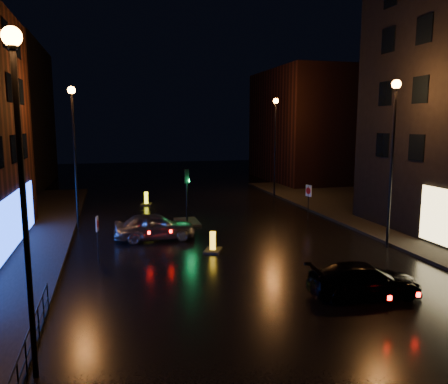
{
  "coord_description": "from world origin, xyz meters",
  "views": [
    {
      "loc": [
        -5.8,
        -12.9,
        6.23
      ],
      "look_at": [
        -0.24,
        8.4,
        2.8
      ],
      "focal_mm": 35.0,
      "sensor_mm": 36.0,
      "label": 1
    }
  ],
  "objects_px": {
    "bollard_far": "(146,202)",
    "road_sign_left": "(97,228)",
    "dark_sedan": "(365,280)",
    "bollard_near": "(213,247)",
    "traffic_signal": "(187,215)",
    "silver_hatchback": "(155,226)",
    "road_sign_right": "(309,194)"
  },
  "relations": [
    {
      "from": "dark_sedan",
      "to": "bollard_far",
      "type": "xyz_separation_m",
      "value": [
        -6.22,
        20.5,
        -0.38
      ]
    },
    {
      "from": "bollard_far",
      "to": "road_sign_left",
      "type": "bearing_deg",
      "value": -89.49
    },
    {
      "from": "traffic_signal",
      "to": "dark_sedan",
      "type": "bearing_deg",
      "value": -72.61
    },
    {
      "from": "bollard_near",
      "to": "dark_sedan",
      "type": "bearing_deg",
      "value": -34.59
    },
    {
      "from": "silver_hatchback",
      "to": "bollard_near",
      "type": "bearing_deg",
      "value": -139.16
    },
    {
      "from": "bollard_far",
      "to": "dark_sedan",
      "type": "bearing_deg",
      "value": -59.01
    },
    {
      "from": "dark_sedan",
      "to": "bollard_far",
      "type": "height_order",
      "value": "dark_sedan"
    },
    {
      "from": "silver_hatchback",
      "to": "bollard_far",
      "type": "bearing_deg",
      "value": -1.79
    },
    {
      "from": "bollard_near",
      "to": "road_sign_right",
      "type": "bearing_deg",
      "value": 60.54
    },
    {
      "from": "bollard_near",
      "to": "road_sign_left",
      "type": "xyz_separation_m",
      "value": [
        -5.44,
        -0.01,
        1.32
      ]
    },
    {
      "from": "silver_hatchback",
      "to": "road_sign_left",
      "type": "xyz_separation_m",
      "value": [
        -2.9,
        -2.99,
        0.8
      ]
    },
    {
      "from": "silver_hatchback",
      "to": "road_sign_left",
      "type": "relative_size",
      "value": 2.11
    },
    {
      "from": "dark_sedan",
      "to": "road_sign_left",
      "type": "relative_size",
      "value": 2.03
    },
    {
      "from": "silver_hatchback",
      "to": "dark_sedan",
      "type": "distance_m",
      "value": 11.9
    },
    {
      "from": "bollard_near",
      "to": "road_sign_right",
      "type": "distance_m",
      "value": 9.66
    },
    {
      "from": "traffic_signal",
      "to": "silver_hatchback",
      "type": "height_order",
      "value": "traffic_signal"
    },
    {
      "from": "traffic_signal",
      "to": "silver_hatchback",
      "type": "distance_m",
      "value": 4.32
    },
    {
      "from": "traffic_signal",
      "to": "bollard_far",
      "type": "distance_m",
      "value": 7.32
    },
    {
      "from": "road_sign_left",
      "to": "road_sign_right",
      "type": "relative_size",
      "value": 0.9
    },
    {
      "from": "traffic_signal",
      "to": "bollard_near",
      "type": "relative_size",
      "value": 2.53
    },
    {
      "from": "bollard_near",
      "to": "silver_hatchback",
      "type": "bearing_deg",
      "value": 155.36
    },
    {
      "from": "traffic_signal",
      "to": "silver_hatchback",
      "type": "bearing_deg",
      "value": -123.85
    },
    {
      "from": "bollard_far",
      "to": "road_sign_right",
      "type": "distance_m",
      "value": 12.84
    },
    {
      "from": "traffic_signal",
      "to": "road_sign_left",
      "type": "xyz_separation_m",
      "value": [
        -5.3,
        -6.57,
        1.04
      ]
    },
    {
      "from": "silver_hatchback",
      "to": "bollard_far",
      "type": "height_order",
      "value": "silver_hatchback"
    },
    {
      "from": "dark_sedan",
      "to": "bollard_near",
      "type": "bearing_deg",
      "value": 36.14
    },
    {
      "from": "traffic_signal",
      "to": "road_sign_left",
      "type": "height_order",
      "value": "traffic_signal"
    },
    {
      "from": "silver_hatchback",
      "to": "road_sign_left",
      "type": "distance_m",
      "value": 4.24
    },
    {
      "from": "road_sign_right",
      "to": "dark_sedan",
      "type": "bearing_deg",
      "value": 59.32
    },
    {
      "from": "dark_sedan",
      "to": "bollard_near",
      "type": "distance_m",
      "value": 8.03
    },
    {
      "from": "traffic_signal",
      "to": "bollard_far",
      "type": "relative_size",
      "value": 2.63
    },
    {
      "from": "bollard_far",
      "to": "road_sign_left",
      "type": "xyz_separation_m",
      "value": [
        -3.29,
        -13.61,
        1.32
      ]
    }
  ]
}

